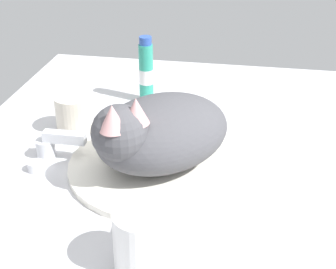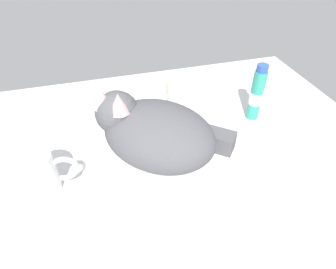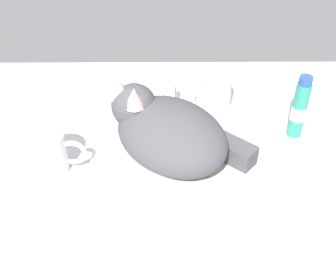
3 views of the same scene
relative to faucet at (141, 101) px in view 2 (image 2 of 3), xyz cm
name	(u,v)px [view 2 (image 2 of 3)]	position (x,y,z in cm)	size (l,w,h in cm)	color
ground_plane	(160,164)	(0.00, -21.09, -3.86)	(110.00, 82.50, 3.00)	silver
sink_basin	(159,157)	(0.00, -21.09, -1.80)	(34.05, 34.05, 1.13)	white
faucet	(141,101)	(0.00, 0.00, 0.00)	(12.67, 9.78, 5.52)	silver
cat	(154,131)	(-0.77, -20.12, 5.32)	(33.29, 30.83, 15.70)	#4C4C51
coffee_mug	(37,174)	(-24.96, -23.13, 2.20)	(12.23, 7.98, 9.12)	white
rinse_cup	(179,92)	(11.00, -0.64, 1.45)	(7.45, 7.45, 7.62)	silver
toothpaste_bottle	(256,94)	(28.02, -11.99, 4.80)	(3.29, 3.29, 15.30)	teal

